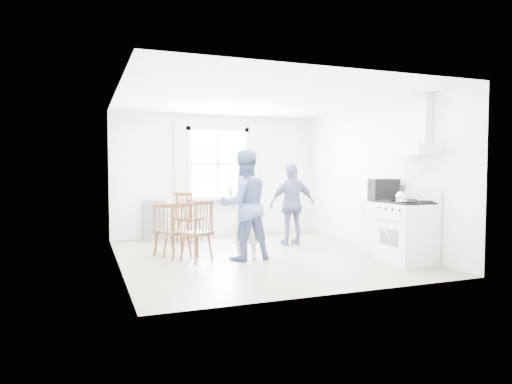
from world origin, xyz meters
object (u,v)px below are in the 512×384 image
Objects in this scene: low_cabinet at (382,228)px; person_left at (246,217)px; windsor_chair_a at (180,225)px; person_right at (292,204)px; stereo_stack at (383,190)px; person_mid at (244,205)px; gas_stove at (407,231)px; windsor_chair_b at (164,224)px; windsor_chair_c at (201,224)px.

person_left is (-2.30, 0.43, 0.23)m from low_cabinet.
windsor_chair_a is 0.66× the size of person_left.
low_cabinet is 1.76m from person_right.
person_mid is (-2.29, 0.48, -0.22)m from stereo_stack.
person_right reaches higher than gas_stove.
windsor_chair_c is (0.45, -0.75, 0.06)m from windsor_chair_b.
stereo_stack is (0.03, 0.63, 0.61)m from gas_stove.
windsor_chair_a is at bearing 154.28° from gas_stove.
windsor_chair_a is at bearing -27.33° from person_mid.
windsor_chair_b is at bearing 159.12° from stereo_stack.
person_right reaches higher than windsor_chair_c.
person_mid is at bearing 169.93° from low_cabinet.
stereo_stack is 0.33× the size of person_right.
windsor_chair_c is at bearing 170.86° from low_cabinet.
windsor_chair_b is at bearing 160.32° from low_cabinet.
stereo_stack reaches higher than gas_stove.
stereo_stack reaches higher than windsor_chair_b.
gas_stove is 0.82× the size of person_left.
windsor_chair_c is 0.62× the size of person_right.
gas_stove is 2.20× the size of stereo_stack.
windsor_chair_a is 1.08m from person_mid.
gas_stove is 3.91m from windsor_chair_b.
low_cabinet is 0.64m from stereo_stack.
windsor_chair_b is (-3.39, 1.94, 0.04)m from gas_stove.
windsor_chair_c is 0.72m from person_left.
person_mid is (0.94, -0.43, 0.32)m from windsor_chair_a.
low_cabinet is 3.06m from windsor_chair_c.
low_cabinet is 1.76× the size of stereo_stack.
person_right is at bearing 3.67° from windsor_chair_b.
person_left is 0.78× the size of person_mid.
windsor_chair_b is at bearing 120.68° from windsor_chair_c.
low_cabinet is at bearing 167.03° from person_mid.
person_mid is (1.13, -0.82, 0.34)m from windsor_chair_b.
gas_stove is at bearing 164.11° from person_left.
gas_stove is at bearing 114.87° from person_right.
person_left reaches higher than windsor_chair_c.
gas_stove is at bearing -21.91° from windsor_chair_c.
person_right is (2.45, 0.16, 0.24)m from windsor_chair_b.
low_cabinet is 3.68m from windsor_chair_b.
windsor_chair_b is 0.56× the size of person_right.
stereo_stack is 3.40m from windsor_chair_a.
windsor_chair_b is (-3.46, 1.24, 0.08)m from low_cabinet.
windsor_chair_b is 2.46m from person_right.
stereo_stack is at bearing -120.00° from low_cabinet.
stereo_stack reaches higher than windsor_chair_c.
windsor_chair_a is 0.59× the size of person_right.
windsor_chair_c is at bearing 25.02° from person_right.
person_mid is 1.13× the size of person_right.
gas_stove is at bearing -92.76° from stereo_stack.
person_mid is at bearing -24.43° from windsor_chair_a.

